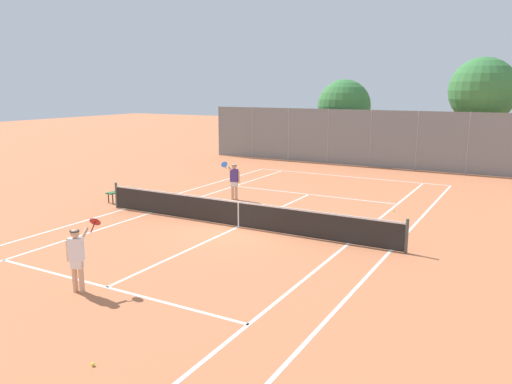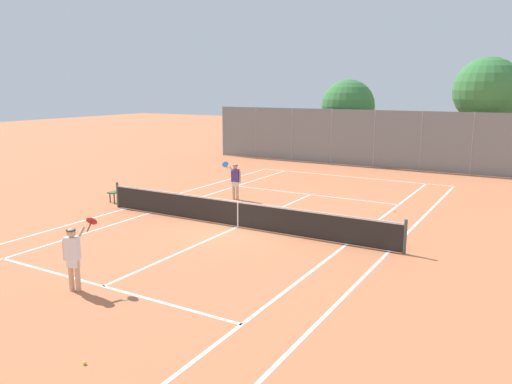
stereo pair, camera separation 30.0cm
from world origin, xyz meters
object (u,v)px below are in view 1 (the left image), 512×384
at_px(tennis_net, 238,213).
at_px(courtside_bench, 121,191).
at_px(player_far_left, 234,179).
at_px(loose_tennis_ball_0, 93,364).
at_px(player_near_side, 77,256).
at_px(tree_behind_left, 343,107).
at_px(tree_behind_right, 484,92).
at_px(loose_tennis_ball_4, 394,211).
at_px(loose_tennis_ball_2, 66,239).

height_order(tennis_net, courtside_bench, tennis_net).
xyz_separation_m(player_far_left, loose_tennis_ball_0, (4.98, -12.89, -0.89)).
height_order(player_near_side, tree_behind_left, tree_behind_left).
bearing_deg(loose_tennis_ball_0, tennis_net, 105.17).
bearing_deg(tree_behind_left, courtside_bench, -103.48).
distance_m(loose_tennis_ball_0, tree_behind_right, 28.15).
xyz_separation_m(tennis_net, player_near_side, (-0.40, -6.92, 0.42)).
distance_m(tennis_net, player_near_side, 6.94).
height_order(loose_tennis_ball_4, courtside_bench, courtside_bench).
relative_size(loose_tennis_ball_0, tree_behind_left, 0.01).
bearing_deg(tree_behind_right, loose_tennis_ball_0, -97.49).
bearing_deg(loose_tennis_ball_4, courtside_bench, -160.58).
relative_size(tennis_net, loose_tennis_ball_2, 181.82).
xyz_separation_m(player_near_side, loose_tennis_ball_0, (2.88, -2.25, -0.89)).
distance_m(courtside_bench, tree_behind_left, 17.94).
height_order(loose_tennis_ball_2, tree_behind_right, tree_behind_right).
height_order(loose_tennis_ball_0, loose_tennis_ball_4, same).
height_order(loose_tennis_ball_2, loose_tennis_ball_4, same).
distance_m(loose_tennis_ball_4, tree_behind_left, 15.40).
bearing_deg(loose_tennis_ball_4, loose_tennis_ball_0, -97.34).
distance_m(tree_behind_left, tree_behind_right, 8.86).
height_order(player_near_side, tree_behind_right, tree_behind_right).
bearing_deg(courtside_bench, tennis_net, -9.38).
height_order(loose_tennis_ball_0, courtside_bench, courtside_bench).
bearing_deg(loose_tennis_ball_2, courtside_bench, 116.70).
height_order(player_far_left, tree_behind_right, tree_behind_right).
bearing_deg(tennis_net, loose_tennis_ball_2, -135.24).
height_order(loose_tennis_ball_0, loose_tennis_ball_2, same).
bearing_deg(loose_tennis_ball_2, tennis_net, 44.76).
bearing_deg(player_far_left, tree_behind_left, 90.78).
relative_size(player_far_left, tree_behind_right, 0.26).
xyz_separation_m(tree_behind_left, tree_behind_right, (8.80, 0.08, 1.05)).
distance_m(player_far_left, tree_behind_right, 17.38).
relative_size(player_far_left, loose_tennis_ball_4, 26.88).
bearing_deg(tree_behind_left, player_far_left, -89.22).
relative_size(loose_tennis_ball_2, loose_tennis_ball_4, 1.00).
height_order(tennis_net, player_near_side, player_near_side).
bearing_deg(player_far_left, tennis_net, -56.24).
relative_size(player_far_left, loose_tennis_ball_0, 26.88).
bearing_deg(tree_behind_left, loose_tennis_ball_2, -93.76).
distance_m(player_near_side, courtside_bench, 10.29).
height_order(player_near_side, loose_tennis_ball_4, player_near_side).
bearing_deg(tree_behind_right, loose_tennis_ball_4, -97.65).
distance_m(tennis_net, courtside_bench, 6.90).
xyz_separation_m(player_far_left, courtside_bench, (-4.31, -2.60, -0.52)).
xyz_separation_m(tennis_net, player_far_left, (-2.49, 3.73, 0.42)).
relative_size(player_near_side, loose_tennis_ball_2, 26.88).
xyz_separation_m(loose_tennis_ball_2, tree_behind_left, (1.47, 22.41, 3.58)).
bearing_deg(tree_behind_right, courtside_bench, -126.82).
height_order(tree_behind_left, tree_behind_right, tree_behind_right).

